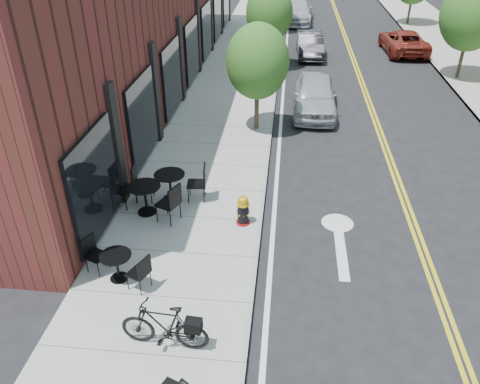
{
  "coord_description": "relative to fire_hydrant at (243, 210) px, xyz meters",
  "views": [
    {
      "loc": [
        0.46,
        -7.1,
        7.25
      ],
      "look_at": [
        -0.59,
        2.98,
        1.0
      ],
      "focal_mm": 35.0,
      "sensor_mm": 36.0,
      "label": 1
    }
  ],
  "objects": [
    {
      "name": "bistro_set_b",
      "position": [
        -2.64,
        0.22,
        0.15
      ],
      "size": [
        2.05,
        1.28,
        1.09
      ],
      "rotation": [
        0.0,
        0.0,
        -0.41
      ],
      "color": "black",
      "rests_on": "sidewalk_near"
    },
    {
      "name": "bicycle_left",
      "position": [
        -1.06,
        -4.12,
        0.11
      ],
      "size": [
        1.73,
        0.6,
        1.02
      ],
      "primitive_type": "imported",
      "rotation": [
        0.0,
        0.0,
        -1.64
      ],
      "color": "black",
      "rests_on": "sidewalk_near"
    },
    {
      "name": "sidewalk_near",
      "position": [
        -1.51,
        7.13,
        -0.46
      ],
      "size": [
        4.0,
        70.0,
        0.12
      ],
      "primitive_type": "cube",
      "color": "#9E9B93",
      "rests_on": "ground"
    },
    {
      "name": "parked_car_a",
      "position": [
        2.09,
        8.24,
        0.21
      ],
      "size": [
        1.84,
        4.3,
        1.45
      ],
      "primitive_type": "imported",
      "rotation": [
        0.0,
        0.0,
        -0.03
      ],
      "color": "#A7A8AF",
      "rests_on": "ground"
    },
    {
      "name": "parked_car_b",
      "position": [
        2.08,
        16.53,
        0.12
      ],
      "size": [
        1.5,
        3.94,
        1.28
      ],
      "primitive_type": "imported",
      "rotation": [
        0.0,
        0.0,
        0.04
      ],
      "color": "black",
      "rests_on": "ground"
    },
    {
      "name": "ground",
      "position": [
        0.49,
        -2.87,
        -0.52
      ],
      "size": [
        120.0,
        120.0,
        0.0
      ],
      "primitive_type": "plane",
      "color": "black",
      "rests_on": "ground"
    },
    {
      "name": "fire_hydrant",
      "position": [
        0.0,
        0.0,
        0.0
      ],
      "size": [
        0.42,
        0.42,
        0.84
      ],
      "rotation": [
        0.0,
        0.0,
        0.17
      ],
      "color": "maroon",
      "rests_on": "sidewalk_near"
    },
    {
      "name": "parked_car_far",
      "position": [
        7.37,
        17.8,
        0.12
      ],
      "size": [
        2.32,
        4.67,
        1.27
      ],
      "primitive_type": "imported",
      "rotation": [
        0.0,
        0.0,
        3.19
      ],
      "color": "maroon",
      "rests_on": "ground"
    },
    {
      "name": "bistro_set_a",
      "position": [
        -2.54,
        -2.41,
        0.04
      ],
      "size": [
        1.63,
        1.0,
        0.87
      ],
      "rotation": [
        0.0,
        0.0,
        -0.4
      ],
      "color": "black",
      "rests_on": "sidewalk_near"
    },
    {
      "name": "parked_car_c",
      "position": [
        1.29,
        25.42,
        0.28
      ],
      "size": [
        2.42,
        5.54,
        1.58
      ],
      "primitive_type": "imported",
      "rotation": [
        0.0,
        0.0,
        -0.04
      ],
      "color": "#BBBBC0",
      "rests_on": "ground"
    },
    {
      "name": "tree_far_b",
      "position": [
        9.09,
        13.13,
        2.54
      ],
      "size": [
        2.8,
        2.8,
        4.62
      ],
      "color": "#382B1E",
      "rests_on": "sidewalk_far"
    },
    {
      "name": "building_near",
      "position": [
        -6.01,
        11.13,
        2.98
      ],
      "size": [
        5.0,
        28.0,
        7.0
      ],
      "primitive_type": "cube",
      "color": "#4D2118",
      "rests_on": "ground"
    },
    {
      "name": "bistro_set_c",
      "position": [
        -2.13,
        0.94,
        0.14
      ],
      "size": [
        2.01,
        0.94,
        1.07
      ],
      "rotation": [
        0.0,
        0.0,
        0.1
      ],
      "color": "black",
      "rests_on": "sidewalk_near"
    },
    {
      "name": "tree_near_a",
      "position": [
        -0.11,
        6.13,
        2.09
      ],
      "size": [
        2.2,
        2.2,
        3.81
      ],
      "color": "#382B1E",
      "rests_on": "sidewalk_near"
    },
    {
      "name": "tree_near_b",
      "position": [
        -0.11,
        14.13,
        2.2
      ],
      "size": [
        2.3,
        2.3,
        3.98
      ],
      "color": "#382B1E",
      "rests_on": "sidewalk_near"
    }
  ]
}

